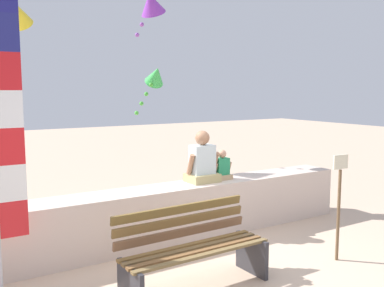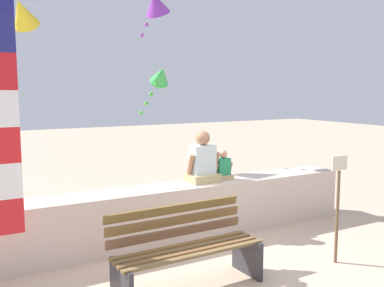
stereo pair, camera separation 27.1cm
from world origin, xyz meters
TOP-DOWN VIEW (x-y plane):
  - ground_plane at (0.00, 0.00)m, footprint 40.00×40.00m
  - seawall_ledge at (0.00, 1.04)m, footprint 6.11×0.59m
  - park_bench at (-0.50, -0.40)m, footprint 1.72×0.66m
  - person_adult at (0.59, 1.07)m, footprint 0.51×0.37m
  - person_child at (0.95, 1.07)m, footprint 0.30×0.22m
  - flag_banner at (-2.25, 0.48)m, footprint 0.34×0.05m
  - kite_yellow at (-1.45, 4.02)m, footprint 0.77×0.83m
  - kite_purple at (0.68, 2.93)m, footprint 0.74×0.71m
  - kite_green at (0.92, 3.26)m, footprint 0.65×0.55m
  - sign_post at (1.48, -0.73)m, footprint 0.24×0.04m

SIDE VIEW (x-z plane):
  - ground_plane at x=0.00m, z-range 0.00..0.00m
  - seawall_ledge at x=0.00m, z-range 0.00..0.79m
  - park_bench at x=-0.50m, z-range -0.02..0.86m
  - sign_post at x=1.48m, z-range 0.12..1.49m
  - person_child at x=0.95m, z-range 0.74..1.21m
  - person_adult at x=0.59m, z-range 0.71..1.49m
  - flag_banner at x=-2.25m, z-range 0.19..3.52m
  - kite_green at x=0.92m, z-range 1.93..2.94m
  - kite_yellow at x=-1.45m, z-range 2.98..4.08m
  - kite_purple at x=0.68m, z-range 3.28..4.14m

